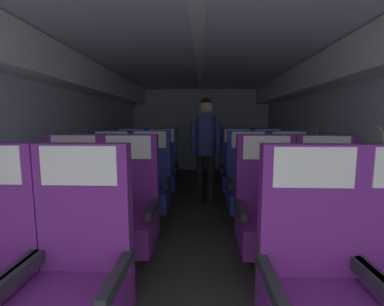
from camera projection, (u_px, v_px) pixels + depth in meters
ground at (198, 220)px, 3.28m from camera, size 3.65×7.05×0.02m
fuselage_shell at (199, 101)px, 3.35m from camera, size 3.53×6.70×2.10m
seat_a_left_aisle at (76, 279)px, 1.25m from camera, size 0.52×0.50×1.14m
seat_a_right_window at (316, 286)px, 1.21m from camera, size 0.52×0.50×1.14m
seat_b_left_window at (72, 212)px, 2.18m from camera, size 0.52×0.50×1.14m
seat_b_left_aisle at (127, 213)px, 2.16m from camera, size 0.52×0.50×1.14m
seat_b_right_aisle at (327, 216)px, 2.10m from camera, size 0.52×0.50×1.14m
seat_b_right_window at (267, 214)px, 2.13m from camera, size 0.52×0.50×1.14m
seat_c_left_window at (111, 186)px, 3.08m from camera, size 0.52×0.50×1.14m
seat_c_left_aisle at (149, 186)px, 3.07m from camera, size 0.52×0.50×1.14m
seat_c_right_aisle at (289, 187)px, 3.00m from camera, size 0.52×0.50×1.14m
seat_c_right_window at (248, 187)px, 3.02m from camera, size 0.52×0.50×1.14m
seat_d_left_window at (131, 171)px, 3.97m from camera, size 0.52×0.50×1.14m
seat_d_left_aisle at (161, 171)px, 3.96m from camera, size 0.52×0.50×1.14m
seat_d_right_aisle at (268, 172)px, 3.91m from camera, size 0.52×0.50×1.14m
seat_d_right_window at (237, 172)px, 3.91m from camera, size 0.52×0.50×1.14m
flight_attendant at (206, 140)px, 3.78m from camera, size 0.43×0.28×1.59m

